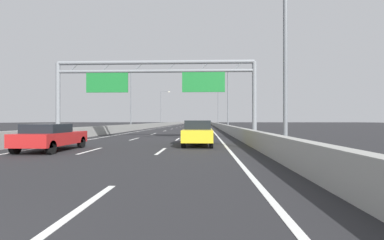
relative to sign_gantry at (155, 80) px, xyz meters
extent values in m
plane|color=#262628|center=(0.00, 79.12, -4.81)|extent=(260.00, 260.00, 0.00)
cube|color=white|center=(-1.80, -8.38, -4.81)|extent=(0.16, 3.00, 0.01)
cube|color=white|center=(-1.80, 0.62, -4.81)|extent=(0.16, 3.00, 0.01)
cube|color=white|center=(-1.80, 9.62, -4.81)|extent=(0.16, 3.00, 0.01)
cube|color=white|center=(-1.80, 18.62, -4.81)|extent=(0.16, 3.00, 0.01)
cube|color=white|center=(-1.80, 27.62, -4.81)|extent=(0.16, 3.00, 0.01)
cube|color=white|center=(-1.80, 36.62, -4.81)|extent=(0.16, 3.00, 0.01)
cube|color=white|center=(-1.80, 45.62, -4.81)|extent=(0.16, 3.00, 0.01)
cube|color=white|center=(-1.80, 54.62, -4.81)|extent=(0.16, 3.00, 0.01)
cube|color=white|center=(-1.80, 63.62, -4.81)|extent=(0.16, 3.00, 0.01)
cube|color=white|center=(-1.80, 72.62, -4.81)|extent=(0.16, 3.00, 0.01)
cube|color=white|center=(-1.80, 81.62, -4.81)|extent=(0.16, 3.00, 0.01)
cube|color=white|center=(-1.80, 90.62, -4.81)|extent=(0.16, 3.00, 0.01)
cube|color=white|center=(-1.80, 99.62, -4.81)|extent=(0.16, 3.00, 0.01)
cube|color=white|center=(-1.80, 108.62, -4.81)|extent=(0.16, 3.00, 0.01)
cube|color=white|center=(-1.80, 117.62, -4.81)|extent=(0.16, 3.00, 0.01)
cube|color=white|center=(-1.80, 126.62, -4.81)|extent=(0.16, 3.00, 0.01)
cube|color=white|center=(-1.80, 135.62, -4.81)|extent=(0.16, 3.00, 0.01)
cube|color=white|center=(1.80, -17.38, -4.81)|extent=(0.16, 3.00, 0.01)
cube|color=white|center=(1.80, -8.38, -4.81)|extent=(0.16, 3.00, 0.01)
cube|color=white|center=(1.80, 0.62, -4.81)|extent=(0.16, 3.00, 0.01)
cube|color=white|center=(1.80, 9.62, -4.81)|extent=(0.16, 3.00, 0.01)
cube|color=white|center=(1.80, 18.62, -4.81)|extent=(0.16, 3.00, 0.01)
cube|color=white|center=(1.80, 27.62, -4.81)|extent=(0.16, 3.00, 0.01)
cube|color=white|center=(1.80, 36.62, -4.81)|extent=(0.16, 3.00, 0.01)
cube|color=white|center=(1.80, 45.62, -4.81)|extent=(0.16, 3.00, 0.01)
cube|color=white|center=(1.80, 54.62, -4.81)|extent=(0.16, 3.00, 0.01)
cube|color=white|center=(1.80, 63.62, -4.81)|extent=(0.16, 3.00, 0.01)
cube|color=white|center=(1.80, 72.62, -4.81)|extent=(0.16, 3.00, 0.01)
cube|color=white|center=(1.80, 81.62, -4.81)|extent=(0.16, 3.00, 0.01)
cube|color=white|center=(1.80, 90.62, -4.81)|extent=(0.16, 3.00, 0.01)
cube|color=white|center=(1.80, 99.62, -4.81)|extent=(0.16, 3.00, 0.01)
cube|color=white|center=(1.80, 108.62, -4.81)|extent=(0.16, 3.00, 0.01)
cube|color=white|center=(1.80, 117.62, -4.81)|extent=(0.16, 3.00, 0.01)
cube|color=white|center=(1.80, 126.62, -4.81)|extent=(0.16, 3.00, 0.01)
cube|color=white|center=(1.80, 135.62, -4.81)|extent=(0.16, 3.00, 0.01)
cube|color=white|center=(-5.25, 67.12, -4.81)|extent=(0.16, 176.00, 0.01)
cube|color=white|center=(5.25, 67.12, -4.81)|extent=(0.16, 176.00, 0.01)
cube|color=#9E9E99|center=(-6.90, 89.12, -4.34)|extent=(0.45, 220.00, 0.95)
cube|color=#9E9E99|center=(6.90, 89.12, -4.34)|extent=(0.45, 220.00, 0.95)
cylinder|color=gray|center=(-7.93, 0.00, -1.71)|extent=(0.36, 0.36, 6.20)
cylinder|color=gray|center=(7.92, 0.00, -1.71)|extent=(0.36, 0.36, 6.20)
cylinder|color=gray|center=(0.00, 0.00, 1.39)|extent=(15.85, 0.32, 0.32)
cylinder|color=gray|center=(0.00, 0.00, 0.69)|extent=(15.85, 0.26, 0.26)
cylinder|color=gray|center=(-6.61, 0.00, 1.04)|extent=(0.74, 0.10, 0.74)
cylinder|color=gray|center=(-3.97, 0.00, 1.04)|extent=(0.74, 0.10, 0.74)
cylinder|color=gray|center=(-1.33, 0.00, 1.04)|extent=(0.74, 0.10, 0.74)
cylinder|color=gray|center=(1.32, 0.00, 1.04)|extent=(0.74, 0.10, 0.74)
cylinder|color=gray|center=(3.96, 0.00, 1.04)|extent=(0.74, 0.10, 0.74)
cylinder|color=gray|center=(6.60, 0.00, 1.04)|extent=(0.74, 0.10, 0.74)
cube|color=#19752D|center=(-3.87, 0.00, -0.21)|extent=(3.40, 0.12, 1.60)
cube|color=#19752D|center=(3.90, 0.00, -0.21)|extent=(3.40, 0.12, 1.60)
cylinder|color=slate|center=(7.70, -9.26, -0.06)|extent=(0.20, 0.20, 9.50)
cylinder|color=slate|center=(-7.70, 21.96, -0.06)|extent=(0.20, 0.20, 9.50)
cylinder|color=slate|center=(-6.60, 21.96, 4.54)|extent=(2.20, 0.12, 0.12)
cube|color=#F2EAC6|center=(-5.50, 21.96, 4.44)|extent=(0.56, 0.28, 0.20)
cylinder|color=slate|center=(7.70, 21.96, -0.06)|extent=(0.20, 0.20, 9.50)
cylinder|color=slate|center=(6.60, 21.96, 4.54)|extent=(2.20, 0.12, 0.12)
cube|color=#F2EAC6|center=(5.50, 21.96, 4.44)|extent=(0.56, 0.28, 0.20)
cylinder|color=slate|center=(-7.70, 53.17, -0.06)|extent=(0.20, 0.20, 9.50)
cylinder|color=slate|center=(-6.60, 53.17, 4.54)|extent=(2.20, 0.12, 0.12)
cube|color=#F2EAC6|center=(-5.50, 53.17, 4.44)|extent=(0.56, 0.28, 0.20)
cylinder|color=slate|center=(7.70, 53.17, -0.06)|extent=(0.20, 0.20, 9.50)
cylinder|color=slate|center=(6.60, 53.17, 4.54)|extent=(2.20, 0.12, 0.12)
cube|color=#F2EAC6|center=(5.50, 53.17, 4.44)|extent=(0.56, 0.28, 0.20)
cube|color=#1E7A38|center=(-0.09, 56.54, -4.16)|extent=(1.87, 4.24, 0.67)
cube|color=black|center=(-0.09, 56.82, -3.55)|extent=(1.65, 1.89, 0.54)
cylinder|color=black|center=(-0.92, 58.11, -4.49)|extent=(0.22, 0.64, 0.64)
cylinder|color=black|center=(0.73, 58.11, -4.49)|extent=(0.22, 0.64, 0.64)
cylinder|color=black|center=(-0.92, 54.97, -4.49)|extent=(0.22, 0.64, 0.64)
cylinder|color=black|center=(0.73, 54.97, -4.49)|extent=(0.22, 0.64, 0.64)
cube|color=red|center=(-3.81, -8.36, -4.18)|extent=(1.88, 4.27, 0.62)
cube|color=black|center=(-3.81, -8.80, -3.66)|extent=(1.66, 1.95, 0.43)
cylinder|color=black|center=(-4.65, -6.77, -4.49)|extent=(0.22, 0.64, 0.64)
cylinder|color=black|center=(-2.98, -6.77, -4.49)|extent=(0.22, 0.64, 0.64)
cylinder|color=black|center=(-4.65, -9.94, -4.49)|extent=(0.22, 0.64, 0.64)
cylinder|color=black|center=(-2.98, -9.94, -4.49)|extent=(0.22, 0.64, 0.64)
cube|color=yellow|center=(3.57, -5.08, -4.15)|extent=(1.75, 4.58, 0.68)
cube|color=black|center=(3.57, -5.02, -3.54)|extent=(1.54, 2.03, 0.54)
cylinder|color=black|center=(2.81, -3.34, -4.49)|extent=(0.22, 0.64, 0.64)
cylinder|color=black|center=(4.34, -3.34, -4.49)|extent=(0.22, 0.64, 0.64)
cylinder|color=black|center=(2.81, -6.82, -4.49)|extent=(0.22, 0.64, 0.64)
cylinder|color=black|center=(4.34, -6.82, -4.49)|extent=(0.22, 0.64, 0.64)
cube|color=#A8ADB2|center=(-0.05, 103.58, -4.16)|extent=(1.86, 4.53, 0.66)
cube|color=black|center=(-0.05, 103.04, -3.56)|extent=(1.64, 1.87, 0.54)
cylinder|color=black|center=(-0.87, 105.30, -4.49)|extent=(0.22, 0.64, 0.64)
cylinder|color=black|center=(0.78, 105.30, -4.49)|extent=(0.22, 0.64, 0.64)
cylinder|color=black|center=(-0.87, 101.87, -4.49)|extent=(0.22, 0.64, 0.64)
cylinder|color=black|center=(0.78, 101.87, -4.49)|extent=(0.22, 0.64, 0.64)
cube|color=orange|center=(3.63, 76.94, -4.17)|extent=(1.76, 4.32, 0.64)
cube|color=black|center=(3.63, 76.48, -3.62)|extent=(1.55, 1.96, 0.45)
cylinder|color=black|center=(2.86, 78.55, -4.49)|extent=(0.22, 0.64, 0.64)
cylinder|color=black|center=(4.40, 78.55, -4.49)|extent=(0.22, 0.64, 0.64)
cylinder|color=black|center=(2.86, 75.33, -4.49)|extent=(0.22, 0.64, 0.64)
cylinder|color=black|center=(4.40, 75.33, -4.49)|extent=(0.22, 0.64, 0.64)
cube|color=silver|center=(3.64, 84.25, -4.16)|extent=(1.82, 4.54, 0.66)
cube|color=black|center=(3.64, 84.45, -3.61)|extent=(1.60, 2.08, 0.43)
cylinder|color=black|center=(2.84, 85.97, -4.49)|extent=(0.22, 0.64, 0.64)
cylinder|color=black|center=(4.44, 85.97, -4.49)|extent=(0.22, 0.64, 0.64)
cylinder|color=black|center=(2.84, 82.53, -4.49)|extent=(0.22, 0.64, 0.64)
cylinder|color=black|center=(4.44, 82.53, -4.49)|extent=(0.22, 0.64, 0.64)
camera|label=1|loc=(3.95, -22.39, -3.26)|focal=26.36mm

